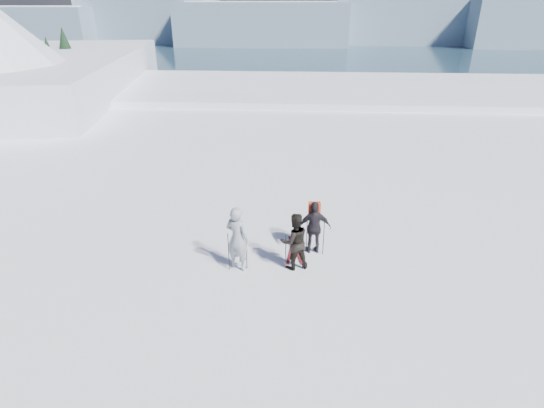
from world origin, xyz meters
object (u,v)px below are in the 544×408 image
at_px(skier_grey, 237,238).
at_px(skis_loose, 293,250).
at_px(skier_pack, 315,228).
at_px(skier_dark, 294,241).

distance_m(skier_grey, skis_loose, 2.16).
xyz_separation_m(skier_grey, skier_pack, (2.22, 1.04, -0.13)).
height_order(skier_grey, skier_pack, skier_grey).
height_order(skier_grey, skier_dark, skier_grey).
distance_m(skier_grey, skier_dark, 1.64).
bearing_deg(skier_grey, skier_pack, -130.29).
distance_m(skier_dark, skier_pack, 1.08).
bearing_deg(skier_pack, skier_dark, 52.16).
height_order(skier_grey, skis_loose, skier_grey).
distance_m(skier_grey, skier_pack, 2.46).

